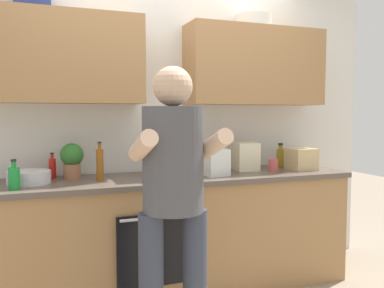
# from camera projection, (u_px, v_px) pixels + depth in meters

# --- Properties ---
(back_wall_unit) EXTENTS (4.00, 0.38, 2.50)m
(back_wall_unit) POSITION_uv_depth(u_px,v_px,m) (162.00, 98.00, 3.33)
(back_wall_unit) COLOR silver
(back_wall_unit) RESTS_ON ground
(counter) EXTENTS (2.84, 0.67, 0.90)m
(counter) POSITION_uv_depth(u_px,v_px,m) (172.00, 234.00, 3.15)
(counter) COLOR #A37547
(counter) RESTS_ON ground
(person_standing) EXTENTS (0.49, 0.45, 1.64)m
(person_standing) POSITION_uv_depth(u_px,v_px,m) (173.00, 188.00, 2.28)
(person_standing) COLOR #383D4C
(person_standing) RESTS_ON ground
(bottle_hotsauce) EXTENTS (0.05, 0.05, 0.19)m
(bottle_hotsauce) POSITION_uv_depth(u_px,v_px,m) (52.00, 168.00, 3.02)
(bottle_hotsauce) COLOR red
(bottle_hotsauce) RESTS_ON counter
(bottle_vinegar) EXTENTS (0.08, 0.08, 0.20)m
(bottle_vinegar) POSITION_uv_depth(u_px,v_px,m) (206.00, 162.00, 3.37)
(bottle_vinegar) COLOR brown
(bottle_vinegar) RESTS_ON counter
(bottle_soda) EXTENTS (0.07, 0.07, 0.19)m
(bottle_soda) POSITION_uv_depth(u_px,v_px,m) (14.00, 178.00, 2.57)
(bottle_soda) COLOR #198C33
(bottle_soda) RESTS_ON counter
(bottle_juice) EXTENTS (0.06, 0.06, 0.30)m
(bottle_juice) POSITION_uv_depth(u_px,v_px,m) (165.00, 157.00, 3.31)
(bottle_juice) COLOR orange
(bottle_juice) RESTS_ON counter
(bottle_oil) EXTENTS (0.07, 0.07, 0.21)m
(bottle_oil) POSITION_uv_depth(u_px,v_px,m) (280.00, 157.00, 3.67)
(bottle_oil) COLOR olive
(bottle_oil) RESTS_ON counter
(bottle_syrup) EXTENTS (0.05, 0.05, 0.28)m
(bottle_syrup) POSITION_uv_depth(u_px,v_px,m) (100.00, 164.00, 2.91)
(bottle_syrup) COLOR #8C4C14
(bottle_syrup) RESTS_ON counter
(bottle_wine) EXTENTS (0.05, 0.05, 0.26)m
(bottle_wine) POSITION_uv_depth(u_px,v_px,m) (150.00, 161.00, 3.14)
(bottle_wine) COLOR #471419
(bottle_wine) RESTS_ON counter
(cup_coffee) EXTENTS (0.09, 0.09, 0.11)m
(cup_coffee) POSITION_uv_depth(u_px,v_px,m) (150.00, 174.00, 2.87)
(cup_coffee) COLOR white
(cup_coffee) RESTS_ON counter
(cup_ceramic) EXTENTS (0.08, 0.08, 0.10)m
(cup_ceramic) POSITION_uv_depth(u_px,v_px,m) (273.00, 165.00, 3.37)
(cup_ceramic) COLOR #BF4C47
(cup_ceramic) RESTS_ON counter
(mixing_bowl) EXTENTS (0.29, 0.29, 0.09)m
(mixing_bowl) POSITION_uv_depth(u_px,v_px,m) (29.00, 177.00, 2.80)
(mixing_bowl) COLOR silver
(mixing_bowl) RESTS_ON counter
(potted_herb) EXTENTS (0.17, 0.17, 0.26)m
(potted_herb) POSITION_uv_depth(u_px,v_px,m) (72.00, 159.00, 2.99)
(potted_herb) COLOR #9E6647
(potted_herb) RESTS_ON counter
(grocery_bag_bread) EXTENTS (0.21, 0.21, 0.18)m
(grocery_bag_bread) POSITION_uv_depth(u_px,v_px,m) (301.00, 159.00, 3.48)
(grocery_bag_bread) COLOR tan
(grocery_bag_bread) RESTS_ON counter
(grocery_bag_produce) EXTENTS (0.21, 0.24, 0.20)m
(grocery_bag_produce) POSITION_uv_depth(u_px,v_px,m) (213.00, 162.00, 3.17)
(grocery_bag_produce) COLOR silver
(grocery_bag_produce) RESTS_ON counter
(grocery_bag_rice) EXTENTS (0.20, 0.21, 0.23)m
(grocery_bag_rice) POSITION_uv_depth(u_px,v_px,m) (245.00, 156.00, 3.45)
(grocery_bag_rice) COLOR beige
(grocery_bag_rice) RESTS_ON counter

